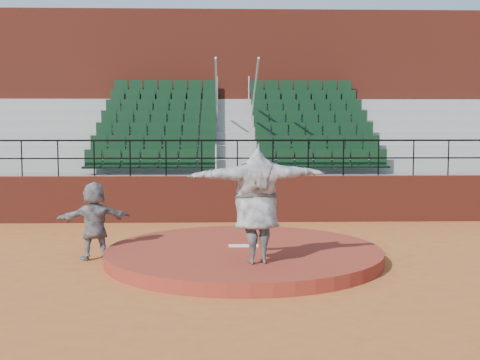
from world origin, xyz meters
name	(u,v)px	position (x,y,z in m)	size (l,w,h in m)	color
ground	(244,260)	(0.00, 0.00, 0.00)	(90.00, 90.00, 0.00)	#AE5927
pitchers_mound	(244,254)	(0.00, 0.00, 0.12)	(5.50, 5.50, 0.25)	maroon
pitching_rubber	(243,246)	(0.00, 0.15, 0.27)	(0.60, 0.15, 0.03)	white
boundary_wall	(237,199)	(0.00, 5.00, 0.65)	(24.00, 0.30, 1.30)	maroon
wall_railing	(237,150)	(0.00, 5.00, 2.03)	(24.04, 0.05, 1.03)	black
seating_deck	(235,163)	(0.00, 8.64, 1.45)	(24.00, 5.97, 4.63)	gray
press_box_facade	(233,106)	(0.00, 12.60, 3.55)	(24.00, 3.00, 7.10)	maroon
pitcher	(257,206)	(0.18, -1.33, 1.27)	(2.51, 0.68, 2.04)	black
fielder	(94,221)	(-3.00, 0.20, 0.79)	(1.46, 0.47, 1.57)	black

